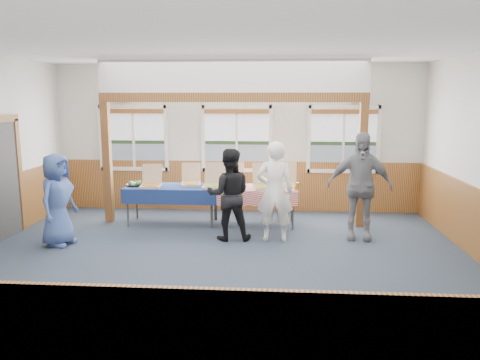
{
  "coord_description": "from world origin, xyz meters",
  "views": [
    {
      "loc": [
        0.82,
        -6.72,
        2.49
      ],
      "look_at": [
        0.25,
        1.0,
        1.12
      ],
      "focal_mm": 35.0,
      "sensor_mm": 36.0,
      "label": 1
    }
  ],
  "objects_px": {
    "woman_black": "(229,195)",
    "person_grey": "(360,186)",
    "man_blue": "(57,200)",
    "table_right": "(253,190)",
    "woman_white": "(275,192)",
    "table_left": "(173,189)"
  },
  "relations": [
    {
      "from": "woman_white",
      "to": "man_blue",
      "type": "xyz_separation_m",
      "value": [
        -3.66,
        -0.49,
        -0.09
      ]
    },
    {
      "from": "table_left",
      "to": "table_right",
      "type": "height_order",
      "value": "same"
    },
    {
      "from": "table_left",
      "to": "woman_white",
      "type": "relative_size",
      "value": 1.1
    },
    {
      "from": "table_right",
      "to": "woman_white",
      "type": "distance_m",
      "value": 1.13
    },
    {
      "from": "woman_black",
      "to": "person_grey",
      "type": "bearing_deg",
      "value": 179.88
    },
    {
      "from": "table_left",
      "to": "woman_black",
      "type": "height_order",
      "value": "woman_black"
    },
    {
      "from": "woman_white",
      "to": "person_grey",
      "type": "distance_m",
      "value": 1.52
    },
    {
      "from": "table_left",
      "to": "woman_white",
      "type": "xyz_separation_m",
      "value": [
        2.02,
        -1.03,
        0.18
      ]
    },
    {
      "from": "man_blue",
      "to": "woman_black",
      "type": "bearing_deg",
      "value": -68.16
    },
    {
      "from": "woman_black",
      "to": "man_blue",
      "type": "xyz_separation_m",
      "value": [
        -2.86,
        -0.53,
        -0.02
      ]
    },
    {
      "from": "table_right",
      "to": "woman_white",
      "type": "height_order",
      "value": "woman_white"
    },
    {
      "from": "table_left",
      "to": "table_right",
      "type": "xyz_separation_m",
      "value": [
        1.59,
        -0.0,
        -0.0
      ]
    },
    {
      "from": "table_left",
      "to": "person_grey",
      "type": "bearing_deg",
      "value": -20.72
    },
    {
      "from": "table_right",
      "to": "woman_white",
      "type": "xyz_separation_m",
      "value": [
        0.43,
        -1.03,
        0.18
      ]
    },
    {
      "from": "table_left",
      "to": "woman_white",
      "type": "bearing_deg",
      "value": -35.4
    },
    {
      "from": "man_blue",
      "to": "person_grey",
      "type": "xyz_separation_m",
      "value": [
        5.15,
        0.75,
        0.16
      ]
    },
    {
      "from": "man_blue",
      "to": "person_grey",
      "type": "bearing_deg",
      "value": -70.42
    },
    {
      "from": "table_left",
      "to": "man_blue",
      "type": "relative_size",
      "value": 1.23
    },
    {
      "from": "table_left",
      "to": "woman_black",
      "type": "distance_m",
      "value": 1.58
    },
    {
      "from": "woman_black",
      "to": "table_right",
      "type": "bearing_deg",
      "value": -115.98
    },
    {
      "from": "woman_black",
      "to": "man_blue",
      "type": "bearing_deg",
      "value": 5.0
    },
    {
      "from": "table_left",
      "to": "man_blue",
      "type": "distance_m",
      "value": 2.24
    }
  ]
}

